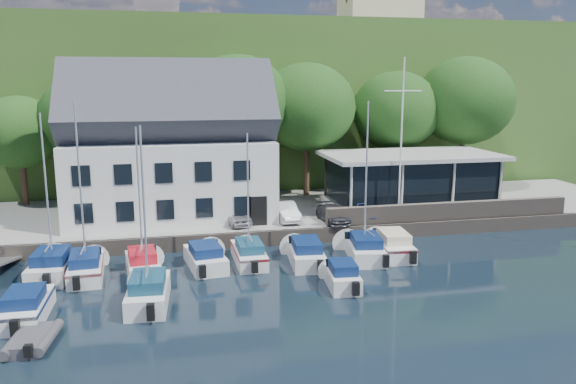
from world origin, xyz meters
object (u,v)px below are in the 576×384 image
object	(u,v)px
boat_r1_3	(205,255)
boat_r1_5	(305,251)
boat_r1_4	(248,193)
dinghy_1	(32,338)
harbor_building	(171,156)
boat_r1_7	(392,242)
boat_r1_2	(139,195)
boat_r2_0	(26,304)
car_blue	(363,209)
boat_r1_6	(366,185)
boat_r1_1	(81,199)
boat_r2_1	(144,208)
flagpole	(401,140)
club_pavilion	(410,180)
car_silver	(233,215)
boat_r1_0	(46,192)
boat_r2_3	(342,274)
car_white	(286,211)
car_dgrey	(333,214)

from	to	relation	value
boat_r1_3	boat_r1_5	xyz separation A→B (m)	(5.84, -0.44, 0.02)
boat_r1_4	dinghy_1	distance (m)	13.89
harbor_building	boat_r1_7	distance (m)	16.50
boat_r1_2	boat_r2_0	xyz separation A→B (m)	(-4.93, -4.93, -3.82)
boat_r1_2	car_blue	bearing A→B (deg)	14.81
harbor_building	boat_r1_6	bearing A→B (deg)	-39.35
boat_r1_4	boat_r1_6	bearing A→B (deg)	-5.73
boat_r1_1	boat_r2_1	xyz separation A→B (m)	(3.44, -4.70, 0.38)
boat_r1_5	flagpole	bearing A→B (deg)	37.29
boat_r1_5	boat_r1_1	bearing A→B (deg)	-175.46
boat_r1_2	harbor_building	bearing A→B (deg)	72.03
club_pavilion	boat_r1_7	world-z (taller)	club_pavilion
club_pavilion	car_silver	distance (m)	14.36
boat_r1_1	dinghy_1	xyz separation A→B (m)	(-1.07, -8.12, -4.05)
club_pavilion	boat_r2_0	bearing A→B (deg)	-150.76
boat_r1_2	boat_r2_1	world-z (taller)	boat_r2_1
car_blue	boat_r1_5	bearing A→B (deg)	-143.34
boat_r1_4	boat_r1_6	world-z (taller)	boat_r1_6
boat_r1_2	boat_r1_4	size ratio (longest dim) A/B	1.09
car_blue	boat_r1_7	size ratio (longest dim) A/B	0.52
club_pavilion	dinghy_1	xyz separation A→B (m)	(-23.91, -16.74, -2.71)
boat_r1_1	boat_r1_6	world-z (taller)	boat_r1_6
car_silver	boat_r1_6	world-z (taller)	boat_r1_6
boat_r1_1	boat_r1_2	world-z (taller)	boat_r1_2
boat_r2_0	boat_r1_0	bearing A→B (deg)	89.71
boat_r1_0	boat_r1_5	xyz separation A→B (m)	(14.14, -0.66, -4.02)
car_silver	boat_r2_3	bearing A→B (deg)	-83.77
car_white	boat_r1_4	xyz separation A→B (m)	(-3.43, -5.62, 2.55)
boat_r2_1	boat_r1_5	bearing A→B (deg)	30.56
car_white	dinghy_1	bearing A→B (deg)	-135.97
boat_r1_3	boat_r2_1	bearing A→B (deg)	-129.73
boat_r1_2	boat_r1_1	bearing A→B (deg)	167.16
boat_r1_4	boat_r1_7	distance (m)	9.49
harbor_building	car_silver	bearing A→B (deg)	-38.91
boat_r2_0	boat_r2_3	world-z (taller)	boat_r2_0
club_pavilion	boat_r2_0	world-z (taller)	club_pavilion
car_blue	boat_r1_0	distance (m)	20.72
car_blue	boat_r1_2	distance (m)	16.40
club_pavilion	boat_r2_3	size ratio (longest dim) A/B	2.84
boat_r1_1	car_dgrey	bearing A→B (deg)	14.38
harbor_building	boat_r1_4	distance (m)	9.64
boat_r1_3	boat_r2_3	size ratio (longest dim) A/B	1.27
boat_r1_0	boat_r2_0	xyz separation A→B (m)	(-0.11, -5.68, -4.04)
club_pavilion	boat_r1_4	bearing A→B (deg)	-149.60
harbor_building	boat_r2_0	xyz separation A→B (m)	(-6.75, -14.35, -4.64)
boat_r1_0	boat_r2_0	bearing A→B (deg)	-87.81
boat_r1_0	boat_r1_5	size ratio (longest dim) A/B	1.48
car_dgrey	boat_r1_3	world-z (taller)	car_dgrey
car_blue	boat_r1_2	size ratio (longest dim) A/B	0.38
car_blue	boat_r1_6	world-z (taller)	boat_r1_6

